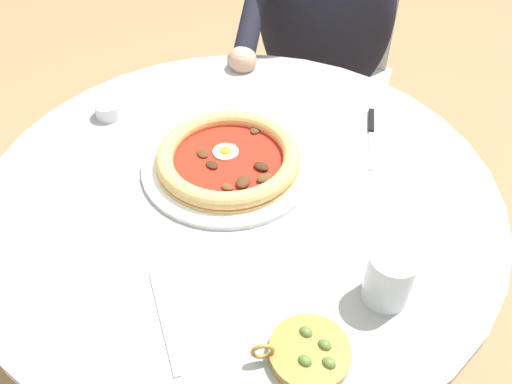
{
  "coord_description": "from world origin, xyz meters",
  "views": [
    {
      "loc": [
        -0.49,
        0.52,
        1.38
      ],
      "look_at": [
        -0.03,
        -0.02,
        0.7
      ],
      "focal_mm": 36.26,
      "sensor_mm": 36.0,
      "label": 1
    }
  ],
  "objects_px": {
    "steak_knife": "(371,129)",
    "fork_utensil": "(164,320)",
    "dining_table": "(241,238)",
    "pizza_on_plate": "(229,159)",
    "water_glass": "(389,280)",
    "diner_person": "(318,75)",
    "cafe_chair_diner": "(329,56)",
    "olive_pan": "(309,353)",
    "ramekin_capers": "(109,109)"
  },
  "relations": [
    {
      "from": "dining_table",
      "to": "fork_utensil",
      "type": "bearing_deg",
      "value": 111.65
    },
    {
      "from": "cafe_chair_diner",
      "to": "olive_pan",
      "type": "bearing_deg",
      "value": 123.03
    },
    {
      "from": "water_glass",
      "to": "ramekin_capers",
      "type": "distance_m",
      "value": 0.7
    },
    {
      "from": "olive_pan",
      "to": "diner_person",
      "type": "bearing_deg",
      "value": -55.42
    },
    {
      "from": "diner_person",
      "to": "cafe_chair_diner",
      "type": "bearing_deg",
      "value": -67.96
    },
    {
      "from": "pizza_on_plate",
      "to": "steak_knife",
      "type": "distance_m",
      "value": 0.32
    },
    {
      "from": "pizza_on_plate",
      "to": "cafe_chair_diner",
      "type": "xyz_separation_m",
      "value": [
        0.28,
        -0.77,
        -0.21
      ]
    },
    {
      "from": "ramekin_capers",
      "to": "water_glass",
      "type": "bearing_deg",
      "value": 178.78
    },
    {
      "from": "pizza_on_plate",
      "to": "water_glass",
      "type": "relative_size",
      "value": 3.71
    },
    {
      "from": "fork_utensil",
      "to": "diner_person",
      "type": "bearing_deg",
      "value": -67.53
    },
    {
      "from": "dining_table",
      "to": "cafe_chair_diner",
      "type": "height_order",
      "value": "cafe_chair_diner"
    },
    {
      "from": "olive_pan",
      "to": "water_glass",
      "type": "bearing_deg",
      "value": -99.44
    },
    {
      "from": "pizza_on_plate",
      "to": "cafe_chair_diner",
      "type": "relative_size",
      "value": 0.38
    },
    {
      "from": "olive_pan",
      "to": "pizza_on_plate",
      "type": "bearing_deg",
      "value": -31.45
    },
    {
      "from": "steak_knife",
      "to": "ramekin_capers",
      "type": "distance_m",
      "value": 0.57
    },
    {
      "from": "dining_table",
      "to": "ramekin_capers",
      "type": "relative_size",
      "value": 15.96
    },
    {
      "from": "ramekin_capers",
      "to": "fork_utensil",
      "type": "xyz_separation_m",
      "value": [
        -0.48,
        0.27,
        -0.02
      ]
    },
    {
      "from": "diner_person",
      "to": "cafe_chair_diner",
      "type": "height_order",
      "value": "diner_person"
    },
    {
      "from": "dining_table",
      "to": "steak_knife",
      "type": "distance_m",
      "value": 0.36
    },
    {
      "from": "dining_table",
      "to": "fork_utensil",
      "type": "relative_size",
      "value": 5.87
    },
    {
      "from": "steak_knife",
      "to": "cafe_chair_diner",
      "type": "relative_size",
      "value": 0.2
    },
    {
      "from": "olive_pan",
      "to": "steak_knife",
      "type": "bearing_deg",
      "value": -67.09
    },
    {
      "from": "olive_pan",
      "to": "diner_person",
      "type": "xyz_separation_m",
      "value": [
        0.59,
        -0.85,
        -0.18
      ]
    },
    {
      "from": "water_glass",
      "to": "diner_person",
      "type": "xyz_separation_m",
      "value": [
        0.61,
        -0.69,
        -0.21
      ]
    },
    {
      "from": "dining_table",
      "to": "steak_knife",
      "type": "height_order",
      "value": "steak_knife"
    },
    {
      "from": "ramekin_capers",
      "to": "pizza_on_plate",
      "type": "bearing_deg",
      "value": -171.6
    },
    {
      "from": "pizza_on_plate",
      "to": "dining_table",
      "type": "bearing_deg",
      "value": 154.61
    },
    {
      "from": "ramekin_capers",
      "to": "cafe_chair_diner",
      "type": "bearing_deg",
      "value": -92.27
    },
    {
      "from": "water_glass",
      "to": "steak_knife",
      "type": "height_order",
      "value": "water_glass"
    },
    {
      "from": "steak_knife",
      "to": "olive_pan",
      "type": "distance_m",
      "value": 0.55
    },
    {
      "from": "diner_person",
      "to": "steak_knife",
      "type": "bearing_deg",
      "value": 137.13
    },
    {
      "from": "water_glass",
      "to": "olive_pan",
      "type": "relative_size",
      "value": 0.76
    },
    {
      "from": "pizza_on_plate",
      "to": "ramekin_capers",
      "type": "height_order",
      "value": "pizza_on_plate"
    },
    {
      "from": "water_glass",
      "to": "cafe_chair_diner",
      "type": "relative_size",
      "value": 0.1
    },
    {
      "from": "diner_person",
      "to": "cafe_chair_diner",
      "type": "relative_size",
      "value": 1.36
    },
    {
      "from": "pizza_on_plate",
      "to": "fork_utensil",
      "type": "xyz_separation_m",
      "value": [
        -0.16,
        0.31,
        -0.02
      ]
    },
    {
      "from": "olive_pan",
      "to": "fork_utensil",
      "type": "height_order",
      "value": "olive_pan"
    },
    {
      "from": "fork_utensil",
      "to": "pizza_on_plate",
      "type": "bearing_deg",
      "value": -62.4
    },
    {
      "from": "ramekin_capers",
      "to": "dining_table",
      "type": "bearing_deg",
      "value": -176.35
    },
    {
      "from": "diner_person",
      "to": "cafe_chair_diner",
      "type": "xyz_separation_m",
      "value": [
        0.06,
        -0.14,
        -0.01
      ]
    },
    {
      "from": "water_glass",
      "to": "olive_pan",
      "type": "bearing_deg",
      "value": 80.56
    },
    {
      "from": "water_glass",
      "to": "cafe_chair_diner",
      "type": "height_order",
      "value": "cafe_chair_diner"
    },
    {
      "from": "water_glass",
      "to": "fork_utensil",
      "type": "distance_m",
      "value": 0.34
    },
    {
      "from": "water_glass",
      "to": "pizza_on_plate",
      "type": "bearing_deg",
      "value": -9.01
    },
    {
      "from": "steak_knife",
      "to": "fork_utensil",
      "type": "bearing_deg",
      "value": 91.68
    },
    {
      "from": "ramekin_capers",
      "to": "fork_utensil",
      "type": "bearing_deg",
      "value": 150.68
    },
    {
      "from": "dining_table",
      "to": "fork_utensil",
      "type": "distance_m",
      "value": 0.35
    },
    {
      "from": "water_glass",
      "to": "diner_person",
      "type": "distance_m",
      "value": 0.95
    },
    {
      "from": "dining_table",
      "to": "water_glass",
      "type": "height_order",
      "value": "water_glass"
    },
    {
      "from": "cafe_chair_diner",
      "to": "pizza_on_plate",
      "type": "bearing_deg",
      "value": 110.15
    }
  ]
}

